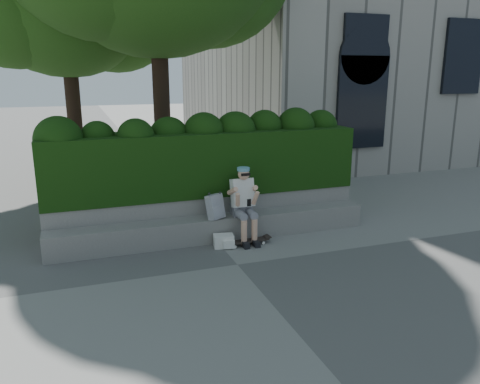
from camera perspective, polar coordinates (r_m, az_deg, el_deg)
name	(u,v)px	position (r m, az deg, el deg)	size (l,w,h in m)	color
ground	(237,265)	(7.72, -0.32, -8.85)	(80.00, 80.00, 0.00)	slate
bench_ledge	(215,228)	(8.76, -3.02, -4.43)	(6.00, 0.45, 0.45)	gray
planter_wall	(208,214)	(9.14, -3.89, -2.63)	(6.00, 0.50, 0.75)	gray
hedge	(204,162)	(9.12, -4.37, 3.63)	(6.00, 1.00, 1.20)	black
person	(243,201)	(8.58, 0.43, -1.12)	(0.40, 0.76, 1.38)	slate
skateboard	(247,241)	(8.55, 0.92, -6.00)	(0.80, 0.24, 0.08)	black
backpack_plaid	(215,207)	(8.52, -3.04, -1.80)	(0.31, 0.16, 0.45)	silver
backpack_ground	(224,241)	(8.43, -2.01, -5.98)	(0.35, 0.25, 0.23)	silver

